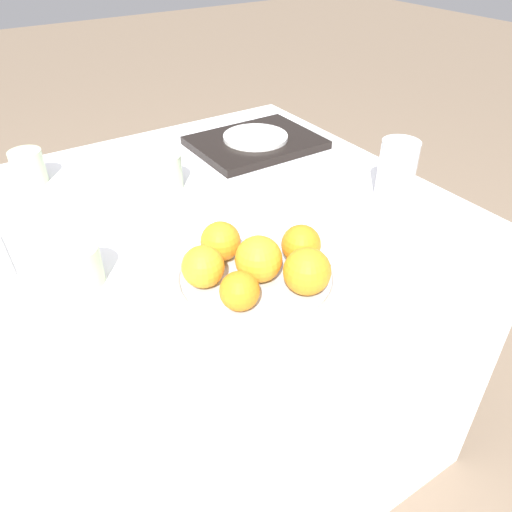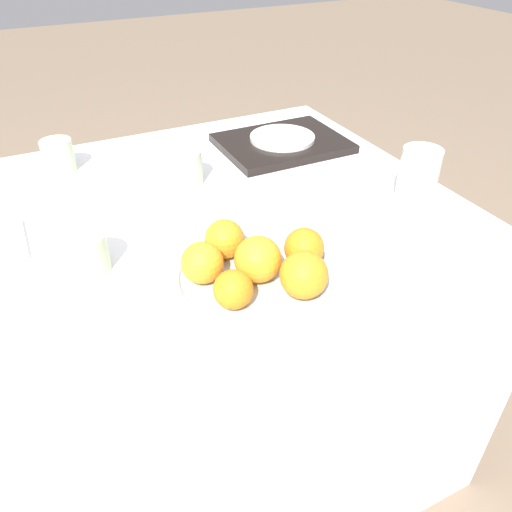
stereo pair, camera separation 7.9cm
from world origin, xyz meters
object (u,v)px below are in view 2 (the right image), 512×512
at_px(fruit_platter, 256,276).
at_px(orange_3, 224,239).
at_px(cup_2, 85,253).
at_px(cup_0, 58,156).
at_px(cup_1, 182,167).
at_px(water_glass, 418,178).
at_px(orange_2, 202,263).
at_px(orange_0, 258,259).
at_px(orange_4, 233,290).
at_px(serving_tray, 282,143).
at_px(orange_5, 304,275).
at_px(orange_1, 304,248).
at_px(side_plate, 282,138).

distance_m(fruit_platter, orange_3, 0.08).
height_order(orange_3, cup_2, orange_3).
bearing_deg(cup_0, cup_1, -38.22).
bearing_deg(cup_0, water_glass, -38.01).
height_order(fruit_platter, cup_1, cup_1).
distance_m(orange_2, cup_2, 0.20).
bearing_deg(fruit_platter, cup_2, 147.55).
xyz_separation_m(orange_0, orange_4, (-0.06, -0.04, -0.01)).
bearing_deg(orange_0, cup_0, 111.00).
xyz_separation_m(orange_2, orange_3, (0.06, 0.05, -0.00)).
relative_size(serving_tray, cup_1, 3.47).
relative_size(orange_5, cup_1, 0.85).
relative_size(orange_1, orange_4, 1.10).
bearing_deg(cup_1, fruit_platter, -91.45).
xyz_separation_m(orange_1, orange_5, (-0.04, -0.07, 0.00)).
height_order(orange_4, cup_0, same).
height_order(cup_1, cup_2, cup_1).
distance_m(orange_3, serving_tray, 0.51).
height_order(orange_0, orange_2, orange_0).
distance_m(orange_1, cup_1, 0.40).
distance_m(orange_2, orange_5, 0.16).
xyz_separation_m(cup_0, cup_2, (-0.02, -0.41, -0.00)).
distance_m(side_plate, cup_0, 0.53).
xyz_separation_m(orange_2, side_plate, (0.38, 0.43, -0.02)).
bearing_deg(side_plate, orange_2, -131.17).
xyz_separation_m(orange_2, orange_5, (0.13, -0.10, 0.00)).
relative_size(orange_0, orange_5, 1.02).
distance_m(orange_3, water_glass, 0.42).
bearing_deg(cup_1, serving_tray, 14.79).
bearing_deg(orange_1, side_plate, 65.35).
height_order(serving_tray, cup_0, cup_0).
distance_m(serving_tray, cup_2, 0.62).
distance_m(fruit_platter, cup_0, 0.61).
distance_m(orange_5, side_plate, 0.59).
distance_m(orange_2, water_glass, 0.48).
height_order(orange_1, orange_5, orange_5).
relative_size(orange_0, water_glass, 0.62).
height_order(orange_4, serving_tray, orange_4).
height_order(fruit_platter, cup_2, cup_2).
height_order(orange_4, water_glass, water_glass).
bearing_deg(water_glass, cup_1, 142.12).
xyz_separation_m(fruit_platter, orange_5, (0.04, -0.08, 0.04)).
xyz_separation_m(orange_2, cup_0, (-0.14, 0.54, -0.01)).
bearing_deg(orange_1, cup_1, 100.67).
bearing_deg(orange_4, orange_2, 103.58).
bearing_deg(serving_tray, orange_4, -125.20).
bearing_deg(orange_1, cup_2, 153.52).
xyz_separation_m(fruit_platter, water_glass, (0.40, 0.08, 0.05)).
relative_size(orange_3, orange_5, 0.91).
distance_m(fruit_platter, cup_1, 0.38).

